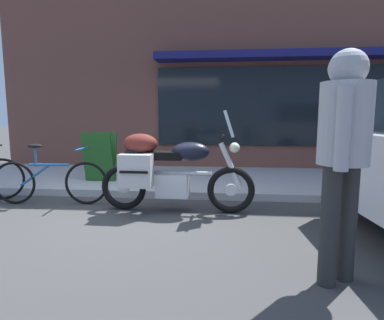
% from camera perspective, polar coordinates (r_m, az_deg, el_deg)
% --- Properties ---
extents(ground_plane, '(80.00, 80.00, 0.00)m').
position_cam_1_polar(ground_plane, '(4.36, -14.22, -10.04)').
color(ground_plane, '#3C3C3C').
extents(touring_motorcycle, '(2.16, 0.65, 1.40)m').
position_cam_1_polar(touring_motorcycle, '(4.40, -4.58, -1.56)').
color(touring_motorcycle, black).
rests_on(touring_motorcycle, ground_plane).
extents(parked_bicycle, '(1.74, 0.48, 0.91)m').
position_cam_1_polar(parked_bicycle, '(5.27, -24.07, -3.39)').
color(parked_bicycle, black).
rests_on(parked_bicycle, ground_plane).
extents(pedestrian_walking, '(0.49, 0.53, 1.81)m').
position_cam_1_polar(pedestrian_walking, '(2.67, 25.42, 3.39)').
color(pedestrian_walking, '#282828').
rests_on(pedestrian_walking, ground_plane).
extents(sandwich_board_sign, '(0.55, 0.41, 0.91)m').
position_cam_1_polar(sandwich_board_sign, '(6.20, -16.10, 0.58)').
color(sandwich_board_sign, '#1E511E').
rests_on(sandwich_board_sign, sidewalk_curb).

